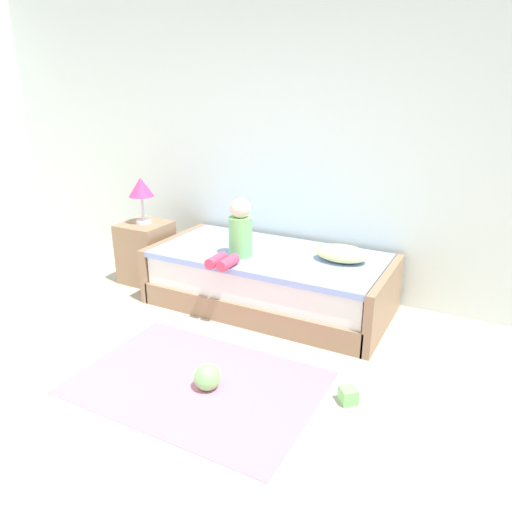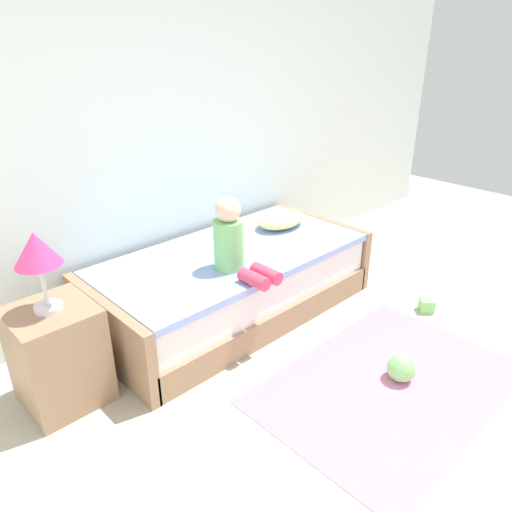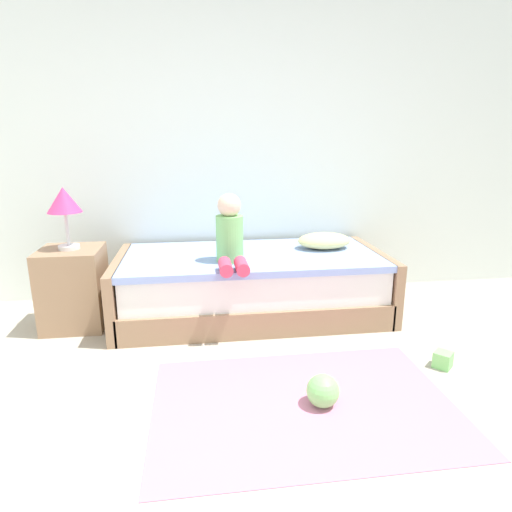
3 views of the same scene
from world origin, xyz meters
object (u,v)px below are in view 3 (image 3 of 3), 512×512
Objects in this scene: bed at (252,284)px; toy_ball at (323,391)px; table_lamp at (64,203)px; nightstand at (74,288)px; toy_block at (443,360)px; pillow at (324,241)px; child_figure at (230,235)px.

toy_ball is at bearing -81.05° from bed.
nightstand is at bearing -90.00° from table_lamp.
toy_block is at bearing -44.06° from bed.
toy_ball is (1.56, -1.27, -0.21)m from nightstand.
nightstand reaches higher than toy_block.
toy_block is (0.45, -1.13, -0.51)m from pillow.
table_lamp is 0.88× the size of child_figure.
table_lamp reaches higher than toy_block.
toy_ball is (-0.41, -1.42, -0.48)m from pillow.
nightstand is at bearing 171.28° from child_figure.
table_lamp is 2.56× the size of toy_ball.
table_lamp is 4.47× the size of toy_block.
table_lamp is at bearing 157.89° from toy_block.
bed is at bearing 135.94° from toy_block.
child_figure is 2.90× the size of toy_ball.
toy_block is (0.86, 0.29, -0.04)m from toy_ball.
table_lamp is 1.20m from child_figure.
toy_ball is at bearing -39.21° from table_lamp.
bed is at bearing -170.81° from pillow.
table_lamp is 2.18m from toy_ball.
nightstand is at bearing -177.89° from bed.
pillow is at bearing 73.90° from toy_ball.
toy_block is at bearing -32.69° from child_figure.
table_lamp reaches higher than toy_ball.
toy_ball reaches higher than toy_block.
nightstand is at bearing 140.79° from toy_ball.
nightstand is 0.64m from table_lamp.
table_lamp is at bearing 140.79° from toy_ball.
toy_block is at bearing -22.11° from nightstand.
nightstand is 1.25m from child_figure.
toy_ball is at bearing -106.10° from pillow.
pillow is (0.62, 0.10, 0.32)m from bed.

